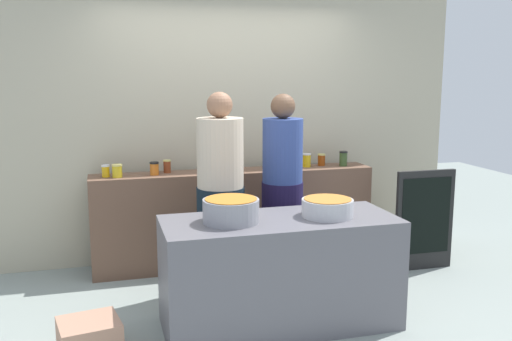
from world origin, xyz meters
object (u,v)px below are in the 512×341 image
bread_crate (89,337)px  preserve_jar_4 (230,165)px  preserve_jar_0 (106,171)px  preserve_jar_8 (343,159)px  cooking_pot_center (327,208)px  preserve_jar_7 (321,160)px  preserve_jar_3 (167,166)px  preserve_jar_6 (307,160)px  cook_in_cap (282,198)px  chalkboard_sign (425,220)px  preserve_jar_1 (117,171)px  preserve_jar_5 (284,162)px  preserve_jar_2 (154,168)px  cook_with_tongs (221,206)px  cooking_pot_left (231,211)px

bread_crate → preserve_jar_4: bearing=48.7°
preserve_jar_0 → preserve_jar_8: size_ratio=0.75×
preserve_jar_8 → cooking_pot_center: preserve_jar_8 is taller
preserve_jar_7 → bread_crate: 2.88m
preserve_jar_3 → preserve_jar_6: (1.37, -0.04, 0.01)m
cook_in_cap → preserve_jar_0: bearing=159.7°
preserve_jar_3 → chalkboard_sign: (2.31, -0.69, -0.50)m
preserve_jar_3 → preserve_jar_0: bearing=-172.9°
preserve_jar_0 → preserve_jar_7: (2.10, 0.08, 0.00)m
preserve_jar_1 → preserve_jar_5: bearing=-0.2°
preserve_jar_2 → preserve_jar_7: preserve_jar_2 is taller
chalkboard_sign → preserve_jar_7: bearing=137.7°
preserve_jar_3 → cook_with_tongs: (0.34, -0.77, -0.22)m
preserve_jar_6 → preserve_jar_7: bearing=14.5°
preserve_jar_2 → preserve_jar_4: 0.71m
preserve_jar_5 → cook_with_tongs: bearing=-139.5°
chalkboard_sign → cooking_pot_center: bearing=-148.9°
preserve_jar_3 → preserve_jar_1: bearing=-166.3°
preserve_jar_2 → chalkboard_sign: size_ratio=0.13×
preserve_jar_2 → cooking_pot_left: size_ratio=0.30×
preserve_jar_4 → preserve_jar_7: 0.96m
preserve_jar_1 → preserve_jar_4: size_ratio=1.10×
preserve_jar_2 → cooking_pot_left: preserve_jar_2 is taller
chalkboard_sign → preserve_jar_4: bearing=159.8°
preserve_jar_8 → preserve_jar_2: bearing=-179.8°
preserve_jar_0 → bread_crate: preserve_jar_0 is taller
preserve_jar_8 → cooking_pot_left: size_ratio=0.37×
preserve_jar_4 → cooking_pot_center: bearing=-74.4°
preserve_jar_1 → preserve_jar_5: preserve_jar_5 is taller
preserve_jar_5 → preserve_jar_4: bearing=173.3°
preserve_jar_6 → chalkboard_sign: preserve_jar_6 is taller
preserve_jar_0 → chalkboard_sign: 2.98m
preserve_jar_3 → bread_crate: (-0.71, -1.54, -0.87)m
preserve_jar_8 → bread_crate: preserve_jar_8 is taller
cook_in_cap → chalkboard_sign: 1.42m
preserve_jar_5 → chalkboard_sign: preserve_jar_5 is taller
cooking_pot_left → preserve_jar_0: bearing=120.7°
preserve_jar_1 → preserve_jar_6: preserve_jar_6 is taller
preserve_jar_4 → cook_in_cap: (0.34, -0.56, -0.22)m
preserve_jar_0 → preserve_jar_6: preserve_jar_6 is taller
preserve_jar_4 → bread_crate: bearing=-131.3°
preserve_jar_6 → cook_with_tongs: 1.29m
cook_with_tongs → chalkboard_sign: (1.97, 0.09, -0.28)m
preserve_jar_7 → preserve_jar_5: bearing=-163.9°
cooking_pot_center → cook_with_tongs: cook_with_tongs is taller
preserve_jar_1 → cooking_pot_center: bearing=-43.7°
cooking_pot_left → cooking_pot_center: bearing=-2.3°
preserve_jar_4 → bread_crate: (-1.30, -1.49, -0.86)m
cook_in_cap → bread_crate: cook_in_cap is taller
cooking_pot_left → bread_crate: size_ratio=1.03×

